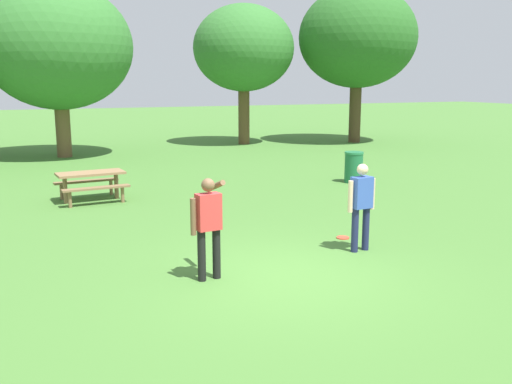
{
  "coord_description": "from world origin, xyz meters",
  "views": [
    {
      "loc": [
        -3.89,
        -7.8,
        3.12
      ],
      "look_at": [
        0.38,
        2.06,
        1.0
      ],
      "focal_mm": 39.65,
      "sensor_mm": 36.0,
      "label": 1
    }
  ],
  "objects_px": {
    "trash_can_beside_table": "(354,167)",
    "person_thrower": "(208,221)",
    "person_catcher": "(361,201)",
    "tree_back_left": "(358,38)",
    "tree_slender_mid": "(244,49)",
    "picnic_table_near": "(91,180)",
    "frisbee": "(343,238)",
    "tree_far_right": "(58,47)"
  },
  "relations": [
    {
      "from": "person_catcher",
      "to": "tree_slender_mid",
      "type": "height_order",
      "value": "tree_slender_mid"
    },
    {
      "from": "person_catcher",
      "to": "trash_can_beside_table",
      "type": "bearing_deg",
      "value": 57.9
    },
    {
      "from": "frisbee",
      "to": "person_thrower",
      "type": "bearing_deg",
      "value": -159.81
    },
    {
      "from": "person_catcher",
      "to": "trash_can_beside_table",
      "type": "relative_size",
      "value": 1.71
    },
    {
      "from": "frisbee",
      "to": "picnic_table_near",
      "type": "xyz_separation_m",
      "value": [
        -4.15,
        5.74,
        0.55
      ]
    },
    {
      "from": "tree_far_right",
      "to": "tree_slender_mid",
      "type": "xyz_separation_m",
      "value": [
        8.73,
        1.59,
        0.2
      ]
    },
    {
      "from": "person_thrower",
      "to": "tree_back_left",
      "type": "distance_m",
      "value": 21.8
    },
    {
      "from": "person_catcher",
      "to": "tree_back_left",
      "type": "bearing_deg",
      "value": 57.19
    },
    {
      "from": "trash_can_beside_table",
      "to": "tree_far_right",
      "type": "bearing_deg",
      "value": 127.83
    },
    {
      "from": "picnic_table_near",
      "to": "trash_can_beside_table",
      "type": "relative_size",
      "value": 1.9
    },
    {
      "from": "person_thrower",
      "to": "tree_slender_mid",
      "type": "xyz_separation_m",
      "value": [
        7.99,
        18.05,
        3.7
      ]
    },
    {
      "from": "tree_back_left",
      "to": "tree_slender_mid",
      "type": "bearing_deg",
      "value": 164.9
    },
    {
      "from": "person_catcher",
      "to": "picnic_table_near",
      "type": "relative_size",
      "value": 0.9
    },
    {
      "from": "person_thrower",
      "to": "trash_can_beside_table",
      "type": "distance_m",
      "value": 9.56
    },
    {
      "from": "tree_back_left",
      "to": "frisbee",
      "type": "bearing_deg",
      "value": -123.8
    },
    {
      "from": "picnic_table_near",
      "to": "tree_slender_mid",
      "type": "xyz_separation_m",
      "value": [
        8.89,
        11.12,
        4.1
      ]
    },
    {
      "from": "frisbee",
      "to": "tree_far_right",
      "type": "distance_m",
      "value": 16.4
    },
    {
      "from": "person_thrower",
      "to": "tree_back_left",
      "type": "relative_size",
      "value": 0.21
    },
    {
      "from": "trash_can_beside_table",
      "to": "tree_back_left",
      "type": "height_order",
      "value": "tree_back_left"
    },
    {
      "from": "frisbee",
      "to": "trash_can_beside_table",
      "type": "height_order",
      "value": "trash_can_beside_table"
    },
    {
      "from": "person_catcher",
      "to": "trash_can_beside_table",
      "type": "distance_m",
      "value": 7.33
    },
    {
      "from": "trash_can_beside_table",
      "to": "tree_far_right",
      "type": "xyz_separation_m",
      "value": [
        -7.71,
        9.93,
        3.98
      ]
    },
    {
      "from": "person_thrower",
      "to": "trash_can_beside_table",
      "type": "height_order",
      "value": "person_thrower"
    },
    {
      "from": "tree_slender_mid",
      "to": "tree_back_left",
      "type": "height_order",
      "value": "tree_back_left"
    },
    {
      "from": "tree_back_left",
      "to": "picnic_table_near",
      "type": "bearing_deg",
      "value": -146.31
    },
    {
      "from": "person_catcher",
      "to": "tree_back_left",
      "type": "distance_m",
      "value": 19.76
    },
    {
      "from": "person_thrower",
      "to": "tree_slender_mid",
      "type": "height_order",
      "value": "tree_slender_mid"
    },
    {
      "from": "frisbee",
      "to": "tree_back_left",
      "type": "relative_size",
      "value": 0.03
    },
    {
      "from": "person_thrower",
      "to": "person_catcher",
      "type": "xyz_separation_m",
      "value": [
        3.08,
        0.34,
        -0.02
      ]
    },
    {
      "from": "picnic_table_near",
      "to": "tree_far_right",
      "type": "relative_size",
      "value": 0.26
    },
    {
      "from": "frisbee",
      "to": "tree_far_right",
      "type": "relative_size",
      "value": 0.04
    },
    {
      "from": "picnic_table_near",
      "to": "tree_back_left",
      "type": "relative_size",
      "value": 0.23
    },
    {
      "from": "person_catcher",
      "to": "picnic_table_near",
      "type": "xyz_separation_m",
      "value": [
        -3.98,
        6.59,
        -0.38
      ]
    },
    {
      "from": "picnic_table_near",
      "to": "tree_back_left",
      "type": "xyz_separation_m",
      "value": [
        14.44,
        9.63,
        4.67
      ]
    },
    {
      "from": "trash_can_beside_table",
      "to": "tree_back_left",
      "type": "xyz_separation_m",
      "value": [
        6.57,
        10.02,
        4.75
      ]
    },
    {
      "from": "trash_can_beside_table",
      "to": "tree_far_right",
      "type": "relative_size",
      "value": 0.14
    },
    {
      "from": "person_catcher",
      "to": "tree_slender_mid",
      "type": "distance_m",
      "value": 18.75
    },
    {
      "from": "tree_far_right",
      "to": "tree_slender_mid",
      "type": "height_order",
      "value": "tree_far_right"
    },
    {
      "from": "trash_can_beside_table",
      "to": "person_thrower",
      "type": "bearing_deg",
      "value": -136.82
    },
    {
      "from": "tree_back_left",
      "to": "person_catcher",
      "type": "bearing_deg",
      "value": -122.81
    },
    {
      "from": "picnic_table_near",
      "to": "trash_can_beside_table",
      "type": "xyz_separation_m",
      "value": [
        7.87,
        -0.39,
        -0.08
      ]
    },
    {
      "from": "trash_can_beside_table",
      "to": "tree_back_left",
      "type": "relative_size",
      "value": 0.12
    }
  ]
}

